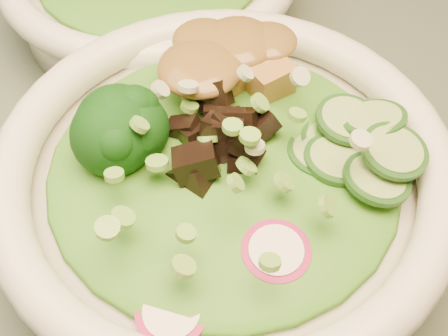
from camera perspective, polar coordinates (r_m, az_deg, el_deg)
dining_table at (r=0.64m, az=16.20°, el=-3.26°), size 1.20×0.80×0.75m
salad_bowl at (r=0.43m, az=0.00°, el=-1.80°), size 0.31×0.31×0.08m
lettuce_bed at (r=0.41m, az=0.00°, el=0.09°), size 0.23×0.23×0.03m
broccoli_florets at (r=0.40m, az=-10.38°, el=0.97°), size 0.12×0.11×0.05m
radish_slices at (r=0.36m, az=1.35°, el=-8.82°), size 0.13×0.09×0.02m
cucumber_slices at (r=0.41m, az=10.57°, el=1.74°), size 0.11×0.11×0.04m
mushroom_heap at (r=0.41m, az=-0.13°, el=3.12°), size 0.11×0.11×0.05m
tofu_cubes at (r=0.45m, az=-0.37°, el=8.55°), size 0.12×0.10×0.04m
peanut_sauce at (r=0.44m, az=-0.38°, el=9.98°), size 0.08×0.06×0.02m
scallion_garnish at (r=0.39m, az=0.00°, el=2.69°), size 0.22×0.22×0.03m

